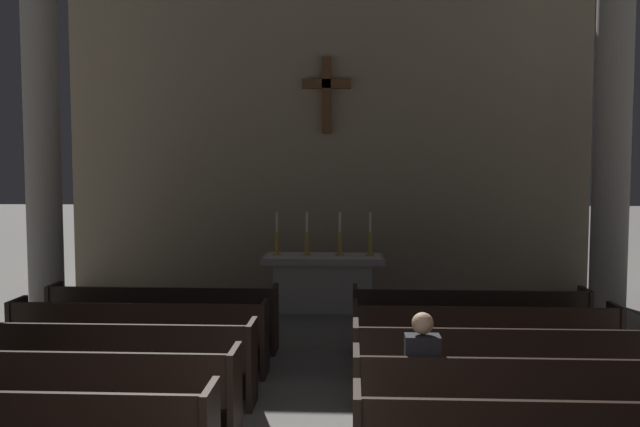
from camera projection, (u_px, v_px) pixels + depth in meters
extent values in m
cube|color=black|center=(70.00, 399.00, 6.39)|extent=(3.13, 0.40, 0.05)
cube|color=black|center=(58.00, 379.00, 6.14)|extent=(3.13, 0.05, 0.50)
cube|color=black|center=(78.00, 415.00, 6.58)|extent=(3.13, 0.04, 0.40)
cube|color=black|center=(235.00, 398.00, 6.28)|extent=(0.06, 0.50, 0.95)
cube|color=black|center=(110.00, 366.00, 7.46)|extent=(3.13, 0.40, 0.05)
cube|color=black|center=(102.00, 347.00, 7.21)|extent=(3.13, 0.05, 0.50)
cube|color=black|center=(116.00, 380.00, 7.65)|extent=(3.13, 0.04, 0.40)
cube|color=black|center=(252.00, 364.00, 7.36)|extent=(0.06, 0.50, 0.95)
cube|color=black|center=(141.00, 340.00, 8.53)|extent=(3.13, 0.40, 0.05)
cube|color=black|center=(135.00, 323.00, 8.28)|extent=(3.13, 0.05, 0.50)
cube|color=black|center=(145.00, 354.00, 8.72)|extent=(3.13, 0.04, 0.40)
cube|color=black|center=(265.00, 339.00, 8.43)|extent=(0.06, 0.50, 0.95)
cube|color=black|center=(18.00, 335.00, 8.58)|extent=(0.06, 0.50, 0.95)
cube|color=black|center=(164.00, 321.00, 9.60)|extent=(3.13, 0.40, 0.05)
cube|color=black|center=(159.00, 305.00, 9.35)|extent=(3.13, 0.05, 0.50)
cube|color=black|center=(168.00, 333.00, 9.79)|extent=(3.13, 0.04, 0.40)
cube|color=black|center=(275.00, 319.00, 9.50)|extent=(0.06, 0.50, 0.95)
cube|color=black|center=(55.00, 316.00, 9.65)|extent=(0.06, 0.50, 0.95)
cube|color=black|center=(529.00, 407.00, 6.18)|extent=(3.13, 0.40, 0.05)
cube|color=black|center=(536.00, 386.00, 5.93)|extent=(3.13, 0.05, 0.50)
cube|color=black|center=(523.00, 424.00, 6.37)|extent=(3.13, 0.04, 0.40)
cube|color=black|center=(356.00, 400.00, 6.23)|extent=(0.06, 0.50, 0.95)
cube|color=black|center=(503.00, 371.00, 7.25)|extent=(3.13, 0.40, 0.05)
cube|color=black|center=(508.00, 352.00, 7.00)|extent=(3.13, 0.05, 0.50)
cube|color=black|center=(499.00, 386.00, 7.44)|extent=(3.13, 0.04, 0.40)
cube|color=black|center=(356.00, 365.00, 7.30)|extent=(0.06, 0.50, 0.95)
cube|color=black|center=(484.00, 345.00, 8.32)|extent=(3.13, 0.40, 0.05)
cube|color=black|center=(488.00, 327.00, 8.07)|extent=(3.13, 0.05, 0.50)
cube|color=black|center=(480.00, 358.00, 8.51)|extent=(3.13, 0.04, 0.40)
cube|color=black|center=(355.00, 340.00, 8.37)|extent=(0.06, 0.50, 0.95)
cube|color=black|center=(615.00, 343.00, 8.22)|extent=(0.06, 0.50, 0.95)
cube|color=black|center=(469.00, 324.00, 9.39)|extent=(3.13, 0.40, 0.05)
cube|color=black|center=(472.00, 308.00, 9.14)|extent=(3.13, 0.05, 0.50)
cube|color=black|center=(466.00, 337.00, 9.58)|extent=(3.13, 0.04, 0.40)
cube|color=black|center=(355.00, 320.00, 9.44)|extent=(0.06, 0.50, 0.95)
cube|color=black|center=(585.00, 322.00, 9.29)|extent=(0.06, 0.50, 0.95)
cube|color=#9E998E|center=(47.00, 311.00, 11.72)|extent=(0.83, 0.83, 0.20)
cylinder|color=#9E998E|center=(42.00, 128.00, 11.48)|extent=(0.59, 0.59, 6.56)
cube|color=#9E998E|center=(606.00, 317.00, 11.25)|extent=(0.83, 0.83, 0.20)
cylinder|color=#9E998E|center=(612.00, 127.00, 11.02)|extent=(0.59, 0.59, 6.56)
cube|color=#A8A399|center=(323.00, 286.00, 12.25)|extent=(1.76, 0.72, 0.88)
cube|color=#A8A399|center=(323.00, 259.00, 12.21)|extent=(2.20, 0.90, 0.12)
cube|color=silver|center=(323.00, 256.00, 12.21)|extent=(2.09, 0.86, 0.01)
cylinder|color=#B79338|center=(277.00, 254.00, 12.25)|extent=(0.16, 0.16, 0.02)
cylinder|color=#B79338|center=(277.00, 243.00, 12.23)|extent=(0.07, 0.07, 0.43)
cylinder|color=silver|center=(277.00, 222.00, 12.20)|extent=(0.04, 0.04, 0.35)
cylinder|color=#B79338|center=(307.00, 255.00, 12.22)|extent=(0.16, 0.16, 0.02)
cylinder|color=#B79338|center=(307.00, 243.00, 12.20)|extent=(0.07, 0.07, 0.43)
cylinder|color=silver|center=(307.00, 222.00, 12.18)|extent=(0.04, 0.04, 0.35)
cylinder|color=#B79338|center=(340.00, 255.00, 12.19)|extent=(0.16, 0.16, 0.02)
cylinder|color=#B79338|center=(340.00, 244.00, 12.17)|extent=(0.07, 0.07, 0.43)
cylinder|color=silver|center=(340.00, 222.00, 12.15)|extent=(0.04, 0.04, 0.35)
cylinder|color=#B79338|center=(370.00, 255.00, 12.16)|extent=(0.16, 0.16, 0.02)
cylinder|color=#B79338|center=(370.00, 244.00, 12.15)|extent=(0.07, 0.07, 0.43)
cylinder|color=silver|center=(370.00, 222.00, 12.12)|extent=(0.04, 0.04, 0.35)
cube|color=gray|center=(327.00, 115.00, 13.66)|extent=(10.55, 0.25, 7.36)
cube|color=brown|center=(327.00, 95.00, 13.42)|extent=(0.18, 0.18, 1.51)
cube|color=brown|center=(327.00, 84.00, 13.40)|extent=(0.97, 0.18, 0.18)
cube|color=#26262B|center=(419.00, 419.00, 6.42)|extent=(0.24, 0.14, 0.45)
cube|color=#26262B|center=(420.00, 395.00, 6.27)|extent=(0.28, 0.36, 0.12)
cube|color=black|center=(422.00, 364.00, 6.11)|extent=(0.32, 0.20, 0.54)
sphere|color=tan|center=(423.00, 323.00, 6.09)|extent=(0.20, 0.20, 0.20)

